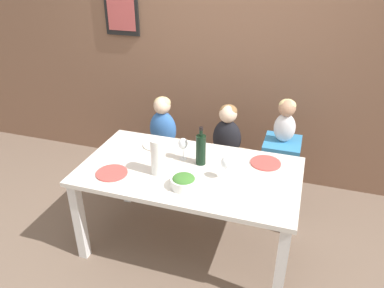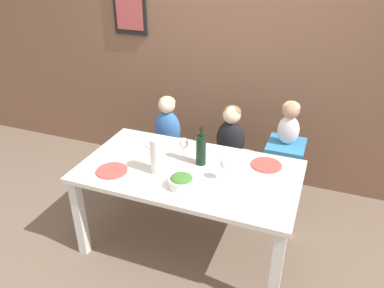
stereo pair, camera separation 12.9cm
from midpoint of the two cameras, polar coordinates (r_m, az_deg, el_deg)
name	(u,v)px [view 1 (the left image)]	position (r m, az deg, el deg)	size (l,w,h in m)	color
ground_plane	(190,243)	(3.22, -1.57, -14.87)	(14.00, 14.00, 0.00)	#705B4C
wall_back	(230,46)	(3.65, 4.80, 14.68)	(10.00, 0.09, 2.70)	brown
dining_table	(189,180)	(2.83, -1.73, -5.52)	(1.62, 0.89, 0.72)	silver
chair_far_left	(164,153)	(3.69, -5.29, -1.38)	(0.37, 0.40, 0.46)	silver
chair_far_center	(226,163)	(3.52, 4.10, -2.91)	(0.37, 0.40, 0.46)	silver
chair_right_highchair	(281,157)	(3.38, 12.32, -1.97)	(0.31, 0.34, 0.70)	silver
person_child_left	(163,122)	(3.54, -5.52, 3.31)	(0.26, 0.17, 0.50)	#3366B2
person_child_center	(227,131)	(3.36, 4.30, 1.95)	(0.26, 0.17, 0.50)	black
person_baby_right	(286,118)	(3.21, 12.99, 3.84)	(0.18, 0.15, 0.38)	silver
wine_bottle	(201,149)	(2.79, 0.03, -0.79)	(0.08, 0.08, 0.31)	black
paper_towel_roll	(158,157)	(2.68, -6.56, -1.93)	(0.11, 0.11, 0.27)	white
wine_glass_near	(226,163)	(2.61, 3.81, -2.95)	(0.07, 0.07, 0.18)	white
wine_glass_far	(183,144)	(2.85, -2.68, -0.03)	(0.07, 0.07, 0.18)	white
salad_bowl_large	(184,181)	(2.56, -2.72, -5.73)	(0.18, 0.18, 0.09)	white
dinner_plate_front_left	(112,173)	(2.80, -13.43, -4.34)	(0.23, 0.23, 0.01)	#D14C47
dinner_plate_back_left	(157,145)	(3.12, -6.53, -0.14)	(0.23, 0.23, 0.01)	silver
dinner_plate_back_right	(266,163)	(2.89, 9.90, -2.88)	(0.23, 0.23, 0.01)	#D14C47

